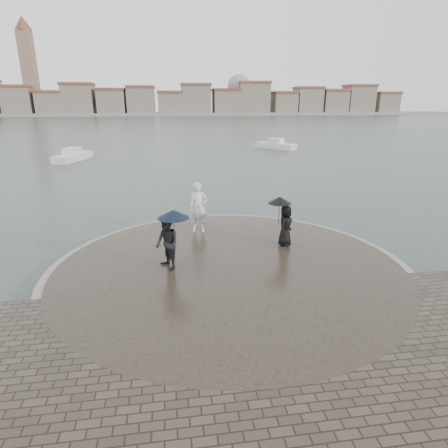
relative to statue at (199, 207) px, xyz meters
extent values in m
plane|color=#2B3835|center=(0.74, -7.27, -1.44)|extent=(400.00, 400.00, 0.00)
cylinder|color=gray|center=(0.74, -3.77, -1.28)|extent=(12.50, 12.50, 0.32)
cylinder|color=#2D261E|center=(0.74, -3.77, -1.26)|extent=(11.90, 11.90, 0.36)
imported|color=silver|center=(0.00, 0.00, 0.00)|extent=(0.85, 0.62, 2.16)
imported|color=black|center=(-1.37, -3.71, -0.17)|extent=(1.03, 1.11, 1.82)
cylinder|color=black|center=(-1.12, -3.61, 0.27)|extent=(0.02, 0.02, 0.90)
cone|color=black|center=(-1.12, -3.61, 0.82)|extent=(1.10, 1.10, 0.28)
imported|color=black|center=(3.22, -2.16, -0.27)|extent=(0.88, 0.94, 1.62)
cylinder|color=black|center=(2.97, -2.06, 0.22)|extent=(0.02, 0.02, 0.90)
cone|color=black|center=(2.97, -2.06, 0.74)|extent=(0.94, 0.94, 0.26)
cube|color=gray|center=(0.74, 155.73, -0.84)|extent=(260.00, 20.00, 1.20)
cube|color=gray|center=(-59.26, 152.73, 4.06)|extent=(11.00, 10.00, 11.00)
cube|color=brown|center=(-59.26, 152.73, 10.06)|extent=(11.60, 10.60, 1.00)
cube|color=gray|center=(-47.26, 152.73, 3.06)|extent=(10.00, 10.00, 9.00)
cube|color=brown|center=(-47.26, 152.73, 8.06)|extent=(10.60, 10.60, 1.00)
cube|color=gray|center=(-36.26, 152.73, 4.56)|extent=(12.00, 10.00, 12.00)
cube|color=brown|center=(-36.26, 152.73, 11.06)|extent=(12.60, 10.60, 1.00)
cube|color=gray|center=(-23.26, 152.73, 3.56)|extent=(11.00, 10.00, 10.00)
cube|color=brown|center=(-23.26, 152.73, 9.06)|extent=(11.60, 10.60, 1.00)
cube|color=gray|center=(-11.26, 152.73, 4.06)|extent=(11.00, 10.00, 11.00)
cube|color=brown|center=(-11.26, 152.73, 10.06)|extent=(11.60, 10.60, 1.00)
cube|color=gray|center=(0.74, 152.73, 3.06)|extent=(10.00, 10.00, 9.00)
cube|color=brown|center=(0.74, 152.73, 8.06)|extent=(10.60, 10.60, 1.00)
cube|color=gray|center=(11.74, 152.73, 4.56)|extent=(12.00, 10.00, 12.00)
cube|color=brown|center=(11.74, 152.73, 11.06)|extent=(12.60, 10.60, 1.00)
cube|color=gray|center=(24.74, 152.73, 3.56)|extent=(11.00, 10.00, 10.00)
cube|color=brown|center=(24.74, 152.73, 9.06)|extent=(11.60, 10.60, 1.00)
cube|color=gray|center=(36.74, 152.73, 5.06)|extent=(13.00, 10.00, 13.00)
cube|color=brown|center=(36.74, 152.73, 12.06)|extent=(13.60, 10.60, 1.00)
cube|color=gray|center=(50.74, 152.73, 3.06)|extent=(10.00, 10.00, 9.00)
cube|color=brown|center=(50.74, 152.73, 8.06)|extent=(10.60, 10.60, 1.00)
cube|color=gray|center=(61.74, 152.73, 4.06)|extent=(11.00, 10.00, 11.00)
cube|color=brown|center=(61.74, 152.73, 10.06)|extent=(11.60, 10.60, 1.00)
cube|color=gray|center=(73.74, 152.73, 3.56)|extent=(11.00, 10.00, 10.00)
cube|color=brown|center=(73.74, 152.73, 9.06)|extent=(11.60, 10.60, 1.00)
cube|color=gray|center=(85.74, 152.73, 4.56)|extent=(12.00, 10.00, 12.00)
cube|color=brown|center=(85.74, 152.73, 11.06)|extent=(12.60, 10.60, 1.00)
cube|color=gray|center=(98.74, 152.73, 3.06)|extent=(10.00, 10.00, 9.00)
cube|color=brown|center=(98.74, 152.73, 8.06)|extent=(10.60, 10.60, 1.00)
cube|color=#846654|center=(-54.26, 154.73, 14.56)|extent=(5.00, 5.00, 32.00)
cone|color=brown|center=(-54.26, 154.73, 33.06)|extent=(6.80, 6.80, 5.00)
sphere|color=gray|center=(30.74, 154.73, 10.56)|extent=(10.00, 10.00, 10.00)
cube|color=silver|center=(-10.87, 24.91, -1.19)|extent=(3.06, 5.73, 0.90)
cube|color=silver|center=(-10.87, 24.91, -0.59)|extent=(1.71, 2.25, 0.90)
cube|color=silver|center=(12.48, 31.75, -1.19)|extent=(4.79, 5.22, 0.90)
cube|color=silver|center=(12.48, 31.75, -0.59)|extent=(2.21, 2.30, 0.90)
camera|label=1|loc=(-1.20, -15.52, 4.34)|focal=30.00mm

